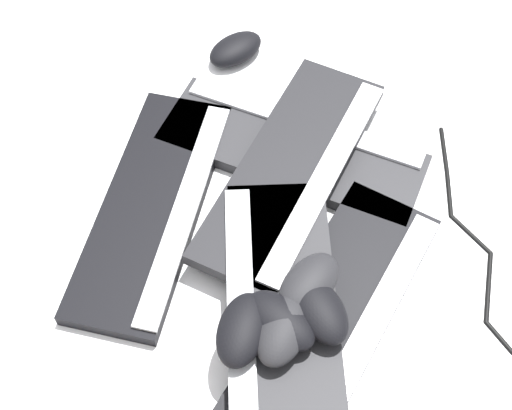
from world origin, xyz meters
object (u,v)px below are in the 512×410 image
(mouse_2, at_px, (282,330))
(mouse_5, at_px, (280,321))
(keyboard_0, at_px, (154,207))
(keyboard_4, at_px, (293,169))
(keyboard_2, at_px, (292,149))
(mouse_1, at_px, (319,310))
(mouse_4, at_px, (242,330))
(mouse_0, at_px, (235,49))
(keyboard_1, at_px, (335,316))
(mouse_3, at_px, (309,284))
(keyboard_3, at_px, (279,319))

(mouse_2, bearing_deg, mouse_5, 30.77)
(keyboard_0, relative_size, keyboard_4, 1.07)
(keyboard_2, distance_m, mouse_1, 0.33)
(mouse_4, bearing_deg, keyboard_0, -134.12)
(mouse_0, bearing_deg, keyboard_4, 68.94)
(keyboard_1, distance_m, keyboard_4, 0.25)
(keyboard_0, bearing_deg, mouse_3, 128.25)
(keyboard_0, height_order, keyboard_4, keyboard_4)
(mouse_1, distance_m, mouse_4, 0.11)
(keyboard_3, height_order, mouse_5, mouse_5)
(mouse_1, bearing_deg, mouse_3, -9.40)
(keyboard_0, relative_size, mouse_4, 4.16)
(keyboard_2, height_order, keyboard_4, keyboard_4)
(keyboard_4, xyz_separation_m, mouse_0, (0.01, -0.31, -0.02))
(mouse_1, height_order, mouse_4, same)
(mouse_0, relative_size, mouse_2, 1.00)
(mouse_1, relative_size, mouse_5, 1.00)
(keyboard_1, relative_size, mouse_0, 3.83)
(mouse_3, bearing_deg, mouse_0, -130.12)
(mouse_0, xyz_separation_m, mouse_5, (0.09, 0.56, 0.06))
(keyboard_4, relative_size, mouse_1, 3.88)
(keyboard_3, relative_size, mouse_1, 4.21)
(mouse_0, height_order, mouse_4, mouse_4)
(mouse_0, height_order, mouse_3, mouse_3)
(mouse_3, bearing_deg, mouse_1, 55.52)
(mouse_0, bearing_deg, keyboard_2, 74.00)
(keyboard_3, xyz_separation_m, mouse_2, (0.01, 0.03, 0.04))
(keyboard_1, xyz_separation_m, mouse_1, (0.03, 0.01, 0.07))
(mouse_4, height_order, mouse_5, same)
(keyboard_1, distance_m, mouse_1, 0.08)
(keyboard_1, height_order, mouse_0, mouse_0)
(keyboard_4, relative_size, mouse_0, 3.88)
(mouse_2, bearing_deg, mouse_0, 26.96)
(mouse_2, xyz_separation_m, mouse_3, (-0.06, -0.05, 0.00))
(mouse_2, bearing_deg, keyboard_3, 24.94)
(mouse_0, xyz_separation_m, mouse_1, (0.03, 0.56, 0.06))
(keyboard_2, xyz_separation_m, mouse_5, (0.12, 0.32, 0.07))
(keyboard_1, distance_m, keyboard_2, 0.31)
(keyboard_2, relative_size, mouse_4, 3.96)
(keyboard_2, bearing_deg, mouse_4, 61.33)
(mouse_1, bearing_deg, mouse_5, 79.52)
(keyboard_0, distance_m, mouse_5, 0.30)
(keyboard_1, xyz_separation_m, mouse_4, (0.14, 0.01, 0.07))
(mouse_1, distance_m, mouse_5, 0.06)
(mouse_2, bearing_deg, mouse_3, -9.57)
(keyboard_4, bearing_deg, mouse_2, 69.26)
(keyboard_2, xyz_separation_m, mouse_1, (0.07, 0.32, 0.07))
(keyboard_3, relative_size, mouse_2, 4.21)
(mouse_3, bearing_deg, mouse_5, 1.19)
(mouse_0, bearing_deg, keyboard_3, 57.79)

